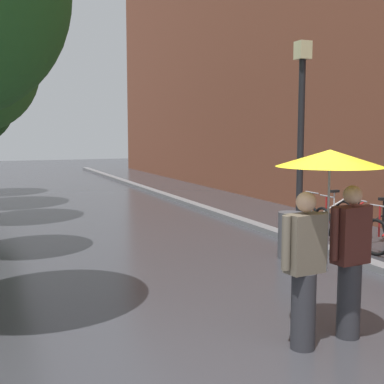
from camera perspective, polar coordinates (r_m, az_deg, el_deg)
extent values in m
plane|color=#38383D|center=(5.46, 11.86, -18.22)|extent=(80.00, 80.00, 0.00)
cube|color=brown|center=(19.36, 20.40, 16.58)|extent=(8.00, 36.00, 11.51)
cube|color=slate|center=(15.47, 0.69, -1.61)|extent=(0.30, 36.00, 0.12)
torus|color=black|center=(10.11, 19.83, -4.77)|extent=(0.15, 0.70, 0.70)
cylinder|color=red|center=(10.12, 20.19, -3.10)|extent=(0.04, 0.04, 0.58)
cylinder|color=#9E9EA3|center=(10.08, 20.26, -1.47)|extent=(0.08, 0.46, 0.03)
torus|color=black|center=(10.82, 17.69, -3.96)|extent=(0.07, 0.70, 0.70)
cylinder|color=black|center=(11.18, 20.17, -2.68)|extent=(0.88, 0.05, 0.43)
cylinder|color=black|center=(11.23, 20.58, -2.26)|extent=(0.04, 0.04, 0.55)
cube|color=black|center=(11.19, 20.64, -0.72)|extent=(0.22, 0.10, 0.06)
cylinder|color=black|center=(10.82, 18.08, -2.41)|extent=(0.04, 0.04, 0.58)
cylinder|color=#9E9EA3|center=(10.78, 18.14, -0.89)|extent=(0.04, 0.46, 0.03)
torus|color=black|center=(11.33, 14.36, -3.37)|extent=(0.09, 0.70, 0.70)
torus|color=black|center=(11.93, 18.43, -3.01)|extent=(0.09, 0.70, 0.70)
cylinder|color=red|center=(11.65, 16.89, -2.19)|extent=(0.88, 0.08, 0.43)
cylinder|color=red|center=(11.70, 17.30, -1.79)|extent=(0.04, 0.04, 0.55)
cube|color=black|center=(11.66, 17.35, -0.31)|extent=(0.22, 0.11, 0.06)
cylinder|color=red|center=(11.33, 14.74, -1.90)|extent=(0.04, 0.04, 0.58)
cylinder|color=#9E9EA3|center=(11.30, 14.79, -0.45)|extent=(0.05, 0.46, 0.03)
torus|color=black|center=(11.94, 12.87, -2.83)|extent=(0.07, 0.70, 0.70)
torus|color=black|center=(12.56, 16.63, -2.48)|extent=(0.07, 0.70, 0.70)
cylinder|color=silver|center=(12.28, 15.20, -1.69)|extent=(0.88, 0.05, 0.43)
cylinder|color=silver|center=(12.33, 15.58, -1.32)|extent=(0.04, 0.04, 0.55)
cube|color=black|center=(12.29, 15.62, 0.09)|extent=(0.22, 0.10, 0.06)
cylinder|color=silver|center=(11.94, 13.22, -1.43)|extent=(0.04, 0.04, 0.58)
cylinder|color=#9E9EA3|center=(11.91, 13.26, -0.05)|extent=(0.03, 0.46, 0.03)
cylinder|color=#2D2D33|center=(5.65, 12.32, -12.82)|extent=(0.26, 0.26, 0.83)
cube|color=#665B4C|center=(5.45, 12.51, -5.62)|extent=(0.42, 0.26, 0.62)
sphere|color=tan|center=(5.38, 12.62, -1.08)|extent=(0.21, 0.21, 0.21)
cylinder|color=#665B4C|center=(5.29, 10.45, -5.61)|extent=(0.09, 0.09, 0.56)
cylinder|color=#665B4C|center=(5.61, 14.46, -5.01)|extent=(0.09, 0.09, 0.56)
cylinder|color=#2D2D33|center=(6.07, 17.10, -11.48)|extent=(0.26, 0.26, 0.85)
cube|color=#4C231E|center=(5.89, 17.35, -4.60)|extent=(0.42, 0.26, 0.64)
sphere|color=tan|center=(5.82, 17.50, -0.32)|extent=(0.21, 0.21, 0.21)
cylinder|color=#4C231E|center=(5.71, 15.59, -4.56)|extent=(0.09, 0.09, 0.57)
cylinder|color=#4C231E|center=(6.06, 19.02, -4.04)|extent=(0.09, 0.09, 0.57)
cylinder|color=#9E9EA3|center=(5.64, 14.95, -2.86)|extent=(0.02, 0.02, 1.15)
cone|color=yellow|center=(5.57, 15.15, 3.67)|extent=(1.14, 1.14, 0.18)
cylinder|color=black|center=(9.61, 11.99, 3.60)|extent=(0.12, 0.12, 3.59)
cube|color=beige|center=(9.71, 12.27, 15.20)|extent=(0.24, 0.24, 0.32)
cylinder|color=#4C4C51|center=(9.49, 10.89, -4.76)|extent=(0.44, 0.44, 0.85)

